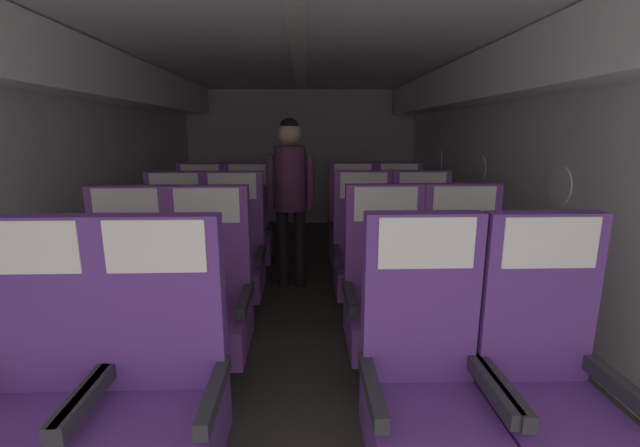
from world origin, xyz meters
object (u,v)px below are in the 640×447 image
(seat_a_right_window, at_px, (425,388))
(seat_a_left_window, at_px, (35,398))
(seat_c_right_window, at_px, (364,257))
(seat_d_right_window, at_px, (353,231))
(seat_b_left_aisle, at_px, (209,303))
(seat_c_left_aisle, at_px, (234,258))
(seat_b_right_aisle, at_px, (463,298))
(flight_attendant, at_px, (290,186))
(seat_a_right_aisle, at_px, (547,387))
(seat_a_left_aisle, at_px, (160,395))
(seat_d_left_window, at_px, (202,232))
(seat_c_right_aisle, at_px, (422,256))
(seat_b_right_window, at_px, (385,299))
(seat_d_right_aisle, at_px, (399,230))
(seat_d_left_aisle, at_px, (249,232))
(seat_b_left_window, at_px, (129,304))
(seat_c_left_window, at_px, (176,259))

(seat_a_right_window, bearing_deg, seat_a_left_window, -179.65)
(seat_c_right_window, relative_size, seat_d_right_window, 1.00)
(seat_b_left_aisle, distance_m, seat_c_left_aisle, 0.87)
(seat_b_right_aisle, xyz_separation_m, flight_attendant, (-1.06, 1.47, 0.48))
(seat_a_right_window, height_order, seat_c_left_aisle, same)
(seat_a_right_aisle, height_order, seat_b_left_aisle, same)
(seat_a_left_aisle, distance_m, seat_a_right_aisle, 1.48)
(seat_b_left_aisle, bearing_deg, flight_attendant, 74.04)
(seat_a_left_window, xyz_separation_m, seat_b_left_aisle, (0.45, 0.86, 0.00))
(seat_a_left_window, height_order, seat_d_left_window, same)
(seat_c_right_aisle, relative_size, seat_c_right_window, 1.00)
(seat_a_left_aisle, xyz_separation_m, seat_b_right_window, (1.02, 0.87, 0.00))
(seat_b_left_aisle, bearing_deg, seat_d_right_window, 59.32)
(seat_b_right_aisle, bearing_deg, seat_d_right_aisle, 89.91)
(seat_a_right_aisle, relative_size, seat_c_left_aisle, 1.00)
(seat_a_left_window, bearing_deg, seat_a_left_aisle, -0.22)
(seat_b_right_window, distance_m, seat_c_right_aisle, 0.96)
(seat_d_left_aisle, bearing_deg, seat_c_right_window, -40.59)
(seat_c_left_aisle, bearing_deg, seat_d_right_window, 40.20)
(seat_a_right_aisle, bearing_deg, seat_b_left_aisle, 149.87)
(seat_d_right_aisle, bearing_deg, seat_a_left_aisle, -119.66)
(seat_b_left_aisle, distance_m, seat_d_left_aisle, 1.74)
(seat_c_right_aisle, bearing_deg, seat_d_right_window, 117.22)
(seat_b_left_window, xyz_separation_m, seat_c_right_aisle, (1.94, 0.86, 0.00))
(seat_b_right_window, distance_m, seat_d_left_aisle, 2.01)
(seat_a_left_aisle, xyz_separation_m, seat_d_right_window, (1.02, 2.60, 0.00))
(seat_c_right_aisle, bearing_deg, seat_c_left_aisle, 179.96)
(seat_b_right_window, xyz_separation_m, seat_c_right_aisle, (0.45, 0.85, 0.00))
(seat_a_right_aisle, height_order, seat_c_left_window, same)
(seat_a_left_window, height_order, seat_c_left_aisle, same)
(seat_c_left_window, distance_m, seat_d_left_window, 0.87)
(seat_a_right_aisle, distance_m, seat_b_left_window, 2.13)
(seat_b_left_window, xyz_separation_m, seat_b_right_aisle, (1.95, 0.01, 0.00))
(seat_c_left_window, height_order, seat_d_left_aisle, same)
(seat_b_right_window, relative_size, seat_c_right_aisle, 1.00)
(seat_b_left_window, bearing_deg, seat_a_right_aisle, -24.12)
(seat_b_right_aisle, bearing_deg, flight_attendant, 125.87)
(seat_a_right_window, distance_m, seat_c_right_window, 1.73)
(flight_attendant, bearing_deg, seat_c_right_aisle, -18.24)
(seat_a_right_window, distance_m, seat_b_left_aisle, 1.33)
(seat_c_left_aisle, height_order, seat_d_right_window, same)
(seat_a_right_aisle, distance_m, seat_b_left_aisle, 1.72)
(seat_a_right_aisle, relative_size, seat_d_left_aisle, 1.00)
(seat_c_left_window, relative_size, seat_d_right_window, 1.00)
(seat_b_left_window, xyz_separation_m, seat_d_left_aisle, (0.46, 1.74, 0.00))
(seat_c_right_aisle, bearing_deg, seat_d_right_aisle, 89.14)
(seat_b_left_aisle, bearing_deg, seat_c_left_window, 117.12)
(seat_a_right_aisle, bearing_deg, flight_attendant, 114.25)
(seat_a_right_aisle, relative_size, seat_a_right_window, 1.00)
(seat_b_right_aisle, relative_size, seat_c_left_window, 1.00)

